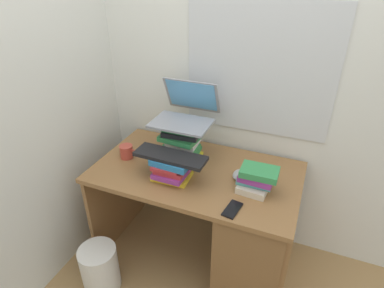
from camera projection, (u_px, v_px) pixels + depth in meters
ground_plane at (196, 253)px, 2.33m from camera, size 6.00×6.00×0.00m
wall_back at (221, 61)px, 2.01m from camera, size 6.00×0.06×2.60m
wall_left at (71, 63)px, 1.96m from camera, size 0.05×6.00×2.60m
desk at (240, 227)px, 2.01m from camera, size 1.25×0.71×0.72m
book_stack_tall at (182, 142)px, 2.02m from camera, size 0.26×0.19×0.25m
book_stack_keyboard_riser at (172, 168)px, 1.87m from camera, size 0.24×0.19×0.14m
book_stack_side at (256, 179)px, 1.78m from camera, size 0.22×0.19×0.14m
laptop at (186, 111)px, 2.00m from camera, size 0.36×0.35×0.24m
keyboard at (170, 156)px, 1.83m from camera, size 0.42×0.15×0.02m
computer_mouse at (238, 175)px, 1.91m from camera, size 0.06×0.10×0.04m
mug at (127, 152)px, 2.09m from camera, size 0.12×0.09×0.09m
cell_phone at (232, 209)px, 1.66m from camera, size 0.08×0.14×0.01m
wastebasket at (100, 268)px, 2.03m from camera, size 0.23×0.23×0.31m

